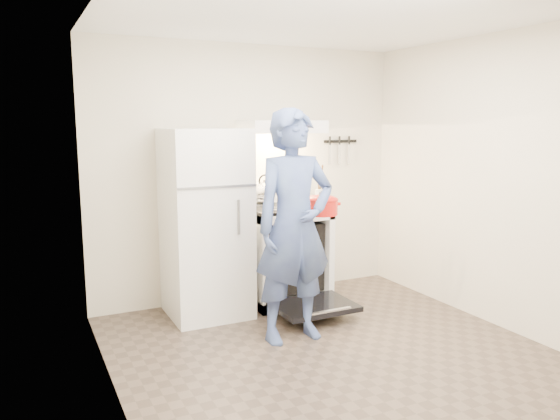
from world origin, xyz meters
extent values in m
plane|color=#4B3E33|center=(0.00, 0.00, 0.00)|extent=(3.60, 3.60, 0.00)
cube|color=beige|center=(0.00, 1.80, 1.25)|extent=(3.20, 0.02, 2.50)
cube|color=white|center=(-0.58, 1.45, 0.85)|extent=(0.70, 0.70, 1.70)
cube|color=white|center=(0.23, 1.48, 0.46)|extent=(0.76, 0.65, 0.92)
cube|color=black|center=(0.23, 1.48, 0.94)|extent=(0.76, 0.65, 0.03)
cube|color=white|center=(0.23, 1.76, 1.05)|extent=(0.76, 0.07, 0.20)
cube|color=black|center=(0.23, 0.88, 0.12)|extent=(0.70, 0.54, 0.04)
cube|color=gray|center=(0.23, 1.48, 0.44)|extent=(0.60, 0.52, 0.01)
cube|color=white|center=(0.23, 1.55, 1.71)|extent=(0.76, 0.50, 0.12)
cube|color=black|center=(1.05, 1.79, 1.55)|extent=(0.40, 0.02, 0.03)
cylinder|color=#9A7050|center=(0.14, 1.49, 0.45)|extent=(0.34, 0.34, 0.02)
cylinder|color=silver|center=(0.55, 1.35, 1.05)|extent=(0.09, 0.09, 0.13)
imported|color=navy|center=(-0.13, 0.58, 0.93)|extent=(0.69, 0.46, 1.87)
camera|label=1|loc=(-2.10, -3.20, 1.77)|focal=35.00mm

